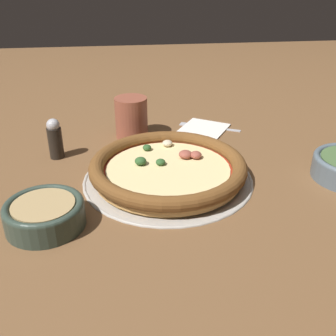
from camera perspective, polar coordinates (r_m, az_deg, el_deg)
The scene contains 8 objects.
ground_plane at distance 0.81m, azimuth 0.00°, elevation -1.58°, with size 3.00×3.00×0.00m, color brown.
pizza_tray at distance 0.81m, azimuth 0.00°, elevation -1.42°, with size 0.35×0.35×0.01m.
pizza at distance 0.80m, azimuth 0.00°, elevation 0.04°, with size 0.32×0.32×0.04m.
bowl_near at distance 0.69m, azimuth -17.49°, elevation -6.25°, with size 0.13×0.13×0.05m.
drinking_cup at distance 1.00m, azimuth -5.33°, elevation 7.30°, with size 0.08×0.08×0.10m.
napkin at distance 1.06m, azimuth 5.16°, elevation 5.75°, with size 0.17×0.16×0.01m.
fork at distance 1.07m, azimuth 5.50°, elevation 6.01°, with size 0.09×0.16×0.00m.
pepper_shaker at distance 0.92m, azimuth -16.09°, elevation 4.13°, with size 0.03×0.03×0.09m.
Camera 1 is at (0.70, -0.09, 0.39)m, focal length 42.00 mm.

